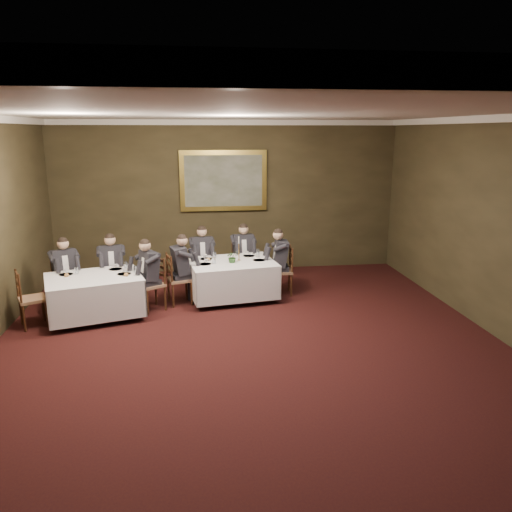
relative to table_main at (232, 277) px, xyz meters
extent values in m
plane|color=black|center=(0.09, -2.82, -0.45)|extent=(10.00, 10.00, 0.00)
cube|color=silver|center=(0.09, -2.82, 3.05)|extent=(8.00, 10.00, 0.10)
cube|color=#2F2817|center=(0.09, 2.18, 1.30)|extent=(8.00, 0.10, 3.50)
cube|color=#2F2817|center=(0.09, -7.82, 1.30)|extent=(8.00, 0.10, 3.50)
cube|color=white|center=(0.09, 2.13, 2.99)|extent=(8.00, 0.10, 0.12)
cube|color=white|center=(0.09, -7.77, 2.99)|extent=(8.00, 0.10, 0.12)
cube|color=black|center=(0.00, 0.00, 0.28)|extent=(1.74, 1.41, 0.04)
cube|color=white|center=(0.00, 0.00, 0.31)|extent=(1.81, 1.48, 0.02)
cube|color=white|center=(0.00, 0.00, -0.02)|extent=(1.84, 1.50, 0.65)
cube|color=black|center=(-2.51, -0.73, 0.28)|extent=(1.80, 1.54, 0.04)
cube|color=white|center=(-2.51, -0.73, 0.31)|extent=(1.87, 1.61, 0.02)
cube|color=white|center=(-2.51, -0.73, -0.02)|extent=(1.90, 1.64, 0.65)
cube|color=#866144|center=(-0.57, 0.76, 0.04)|extent=(0.49, 0.47, 0.05)
cube|color=black|center=(-0.59, 0.95, 0.28)|extent=(0.38, 0.08, 0.54)
cube|color=black|center=(-0.57, 0.76, 0.41)|extent=(0.46, 0.36, 0.55)
sphere|color=tan|center=(-0.57, 0.76, 0.79)|extent=(0.23, 0.23, 0.21)
cube|color=#866144|center=(0.31, 0.90, 0.04)|extent=(0.48, 0.47, 0.05)
cube|color=black|center=(0.29, 1.09, 0.28)|extent=(0.38, 0.07, 0.54)
cube|color=black|center=(0.31, 0.90, 0.41)|extent=(0.45, 0.36, 0.55)
sphere|color=tan|center=(0.31, 0.90, 0.79)|extent=(0.23, 0.23, 0.21)
cube|color=#866144|center=(-1.03, -0.16, 0.04)|extent=(0.52, 0.53, 0.05)
cube|color=black|center=(-1.21, -0.21, 0.28)|extent=(0.13, 0.37, 0.54)
cube|color=black|center=(-1.03, -0.16, 0.41)|extent=(0.41, 0.49, 0.55)
sphere|color=tan|center=(-1.03, -0.16, 0.79)|extent=(0.26, 0.26, 0.21)
cube|color=#866144|center=(1.03, 0.16, 0.04)|extent=(0.45, 0.47, 0.05)
cube|color=black|center=(1.22, 0.15, 0.28)|extent=(0.06, 0.38, 0.54)
cube|color=black|center=(1.03, 0.16, 0.41)|extent=(0.34, 0.44, 0.55)
sphere|color=tan|center=(1.03, 0.16, 0.79)|extent=(0.22, 0.22, 0.21)
cube|color=#866144|center=(-3.15, -0.06, 0.04)|extent=(0.58, 0.57, 0.05)
cube|color=black|center=(-3.24, 0.11, 0.28)|extent=(0.35, 0.20, 0.54)
cube|color=black|center=(-3.15, -0.06, 0.41)|extent=(0.51, 0.46, 0.55)
sphere|color=tan|center=(-3.15, -0.06, 0.79)|extent=(0.28, 0.28, 0.21)
cube|color=#866144|center=(-2.32, 0.18, 0.04)|extent=(0.50, 0.48, 0.05)
cube|color=black|center=(-2.35, 0.37, 0.28)|extent=(0.38, 0.09, 0.54)
cube|color=black|center=(-2.32, 0.18, 0.41)|extent=(0.46, 0.37, 0.55)
sphere|color=tan|center=(-2.32, 0.18, 0.79)|extent=(0.24, 0.24, 0.21)
cube|color=#866144|center=(-1.54, -0.44, 0.04)|extent=(0.58, 0.59, 0.05)
cube|color=black|center=(-1.38, -0.35, 0.28)|extent=(0.22, 0.34, 0.54)
cube|color=black|center=(-1.54, -0.44, 0.41)|extent=(0.48, 0.52, 0.55)
sphere|color=tan|center=(-1.54, -0.44, 0.79)|extent=(0.29, 0.29, 0.21)
cube|color=#866144|center=(-3.48, -1.01, 0.04)|extent=(0.56, 0.57, 0.05)
cube|color=black|center=(-3.65, -1.09, 0.28)|extent=(0.18, 0.36, 0.54)
imported|color=#2D5926|center=(0.01, -0.08, 0.44)|extent=(0.25, 0.23, 0.25)
cylinder|color=gold|center=(0.15, 0.07, 0.33)|extent=(0.07, 0.07, 0.02)
cylinder|color=gold|center=(0.15, 0.07, 0.50)|extent=(0.02, 0.02, 0.33)
cylinder|color=white|center=(0.15, 0.07, 0.74)|extent=(0.02, 0.02, 0.15)
cylinder|color=white|center=(-0.49, 0.27, 0.32)|extent=(0.25, 0.25, 0.01)
cylinder|color=white|center=(-0.49, 0.42, 0.35)|extent=(0.08, 0.08, 0.05)
cylinder|color=white|center=(-0.32, 0.27, 0.39)|extent=(0.06, 0.06, 0.14)
cylinder|color=white|center=(-3.02, -0.52, 0.32)|extent=(0.25, 0.25, 0.01)
cylinder|color=white|center=(-3.02, -0.37, 0.35)|extent=(0.08, 0.08, 0.05)
cylinder|color=white|center=(-2.85, -0.52, 0.39)|extent=(0.06, 0.06, 0.14)
cube|color=gold|center=(0.00, 2.12, 1.69)|extent=(2.00, 0.08, 1.39)
cube|color=#4B5236|center=(0.00, 2.08, 1.69)|extent=(1.78, 0.01, 1.17)
camera|label=1|loc=(-0.76, -9.45, 2.80)|focal=35.00mm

